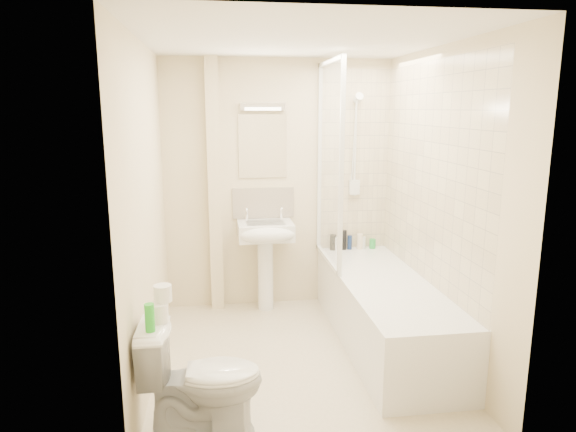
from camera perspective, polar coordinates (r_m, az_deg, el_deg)
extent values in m
plane|color=beige|center=(4.19, 1.19, -15.62)|extent=(2.50, 2.50, 0.00)
cube|color=beige|center=(5.01, -1.05, 3.44)|extent=(2.20, 0.02, 2.40)
cube|color=beige|center=(3.77, -15.44, 0.20)|extent=(0.02, 2.50, 2.40)
cube|color=beige|center=(4.11, 16.58, 1.07)|extent=(0.02, 2.50, 2.40)
cube|color=white|center=(3.75, 1.36, 18.99)|extent=(2.20, 2.50, 0.02)
cube|color=beige|center=(5.12, 7.37, 6.06)|extent=(0.70, 0.01, 1.75)
cube|color=beige|center=(4.25, 15.50, 4.55)|extent=(0.01, 2.10, 1.75)
cube|color=beige|center=(4.91, -8.17, 3.15)|extent=(0.12, 0.12, 2.40)
cube|color=beige|center=(5.01, -2.77, 1.46)|extent=(0.60, 0.02, 0.30)
cube|color=white|center=(4.94, -2.83, 7.74)|extent=(0.46, 0.01, 0.60)
cube|color=silver|center=(4.90, -2.85, 12.04)|extent=(0.42, 0.07, 0.07)
cube|color=white|center=(4.42, 10.57, -10.38)|extent=(0.70, 2.10, 0.55)
cube|color=white|center=(4.35, 10.68, -7.70)|extent=(0.56, 1.96, 0.05)
cube|color=white|center=(4.61, 4.60, 5.79)|extent=(0.01, 0.90, 1.80)
cube|color=white|center=(5.02, 3.53, 6.32)|extent=(0.04, 0.04, 1.80)
cube|color=white|center=(4.17, 5.95, 5.13)|extent=(0.04, 0.04, 1.80)
cube|color=white|center=(4.60, 4.79, 16.76)|extent=(0.04, 0.90, 0.04)
cube|color=white|center=(4.78, 4.43, -4.75)|extent=(0.04, 0.90, 0.03)
cylinder|color=white|center=(5.08, 7.48, 7.44)|extent=(0.02, 0.02, 0.90)
cylinder|color=white|center=(5.14, 7.34, 2.43)|extent=(0.05, 0.05, 0.02)
cylinder|color=white|center=(5.07, 7.62, 12.51)|extent=(0.05, 0.05, 0.02)
cylinder|color=white|center=(5.01, 7.83, 12.86)|extent=(0.08, 0.11, 0.11)
cube|color=white|center=(5.12, 7.38, 3.19)|extent=(0.10, 0.05, 0.14)
cylinder|color=white|center=(5.05, 7.35, 7.98)|extent=(0.01, 0.13, 0.84)
cylinder|color=white|center=(5.03, -2.52, -6.53)|extent=(0.15, 0.15, 0.70)
cube|color=white|center=(4.88, -2.53, -1.64)|extent=(0.52, 0.40, 0.16)
ellipsoid|color=white|center=(4.71, -2.33, -2.12)|extent=(0.52, 0.22, 0.16)
cube|color=silver|center=(4.86, -2.53, -0.95)|extent=(0.36, 0.26, 0.04)
cylinder|color=white|center=(4.94, -4.62, 0.06)|extent=(0.03, 0.03, 0.10)
cylinder|color=white|center=(4.97, -0.72, 0.17)|extent=(0.03, 0.03, 0.10)
sphere|color=white|center=(4.93, -4.63, 0.68)|extent=(0.04, 0.04, 0.04)
sphere|color=white|center=(4.96, -0.73, 0.79)|extent=(0.04, 0.04, 0.04)
cylinder|color=black|center=(5.13, 5.02, -2.94)|extent=(0.06, 0.06, 0.15)
cylinder|color=white|center=(5.14, 5.31, -3.05)|extent=(0.05, 0.05, 0.13)
cylinder|color=black|center=(5.15, 6.21, -2.66)|extent=(0.06, 0.06, 0.20)
cylinder|color=navy|center=(5.17, 6.86, -2.93)|extent=(0.05, 0.05, 0.14)
cylinder|color=beige|center=(5.20, 7.99, -2.81)|extent=(0.06, 0.06, 0.15)
cylinder|color=silver|center=(5.21, 8.34, -2.96)|extent=(0.05, 0.05, 0.12)
cylinder|color=green|center=(5.24, 9.37, -3.06)|extent=(0.06, 0.06, 0.10)
imported|color=white|center=(3.23, -9.51, -17.47)|extent=(0.44, 0.73, 0.72)
cylinder|color=white|center=(3.11, -14.16, -10.36)|extent=(0.11, 0.11, 0.11)
cylinder|color=white|center=(3.11, -13.75, -8.34)|extent=(0.10, 0.10, 0.10)
cylinder|color=green|center=(2.99, -15.11, -10.86)|extent=(0.05, 0.05, 0.16)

